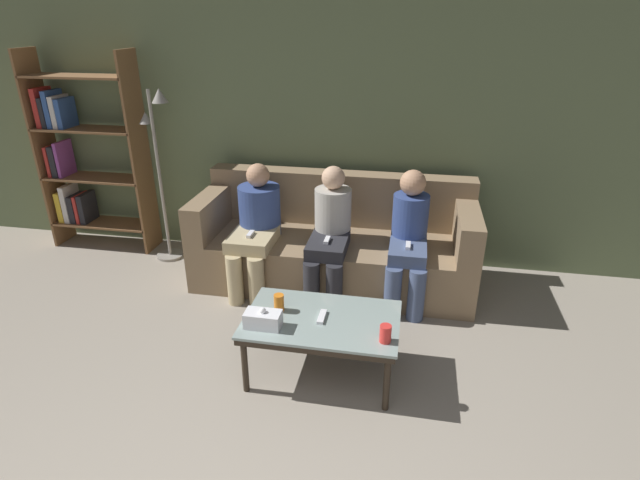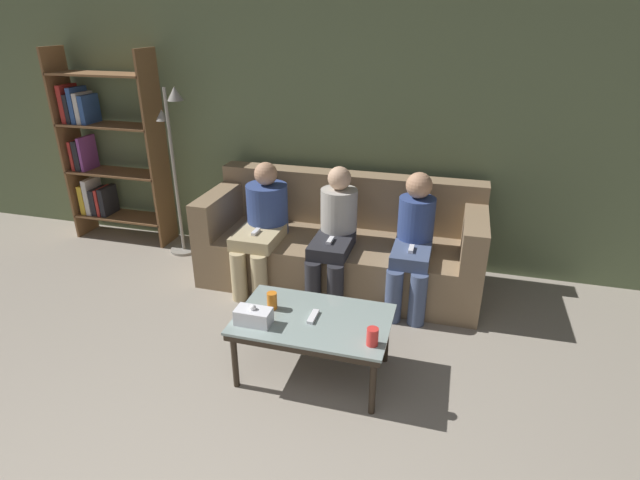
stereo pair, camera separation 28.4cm
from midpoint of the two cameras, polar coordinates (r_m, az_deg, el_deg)
The scene contains 12 objects.
wall_back at distance 4.52m, azimuth 6.08°, elevation 13.32°, with size 12.00×0.06×2.60m.
couch at distance 4.34m, azimuth 4.33°, elevation -0.63°, with size 2.35×0.89×0.89m.
coffee_table at distance 3.17m, azimuth 1.80°, elevation -9.61°, with size 0.97×0.61×0.42m.
cup_near_left at distance 2.93m, azimuth 8.85°, elevation -10.94°, with size 0.07×0.07×0.11m.
cup_near_right at distance 3.22m, azimuth -2.98°, elevation -7.00°, with size 0.06×0.06×0.11m.
tissue_box at distance 3.08m, azimuth -4.98°, elevation -8.74°, with size 0.22×0.12×0.13m.
game_remote at distance 3.15m, azimuth 1.82°, elevation -8.81°, with size 0.04×0.15×0.02m.
bookshelf at distance 5.44m, azimuth -22.33°, elevation 9.26°, with size 1.02×0.32×1.89m.
standing_lamp at distance 4.80m, azimuth -14.66°, elevation 9.33°, with size 0.31×0.26×1.59m.
seated_person_left_end at distance 4.20m, azimuth -4.63°, elevation 2.08°, with size 0.35×0.70×1.05m.
seated_person_mid_left at distance 4.03m, azimuth 3.73°, elevation 1.00°, with size 0.31×0.67×1.06m.
seated_person_mid_right at distance 3.96m, azimuth 12.65°, elevation 0.06°, with size 0.31×0.64×1.06m.
Camera 2 is at (0.89, -0.47, 2.16)m, focal length 28.00 mm.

